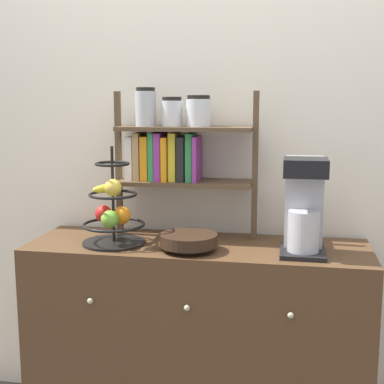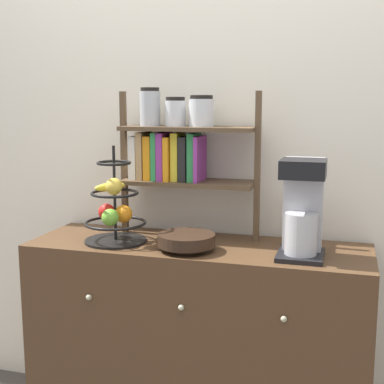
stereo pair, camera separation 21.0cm
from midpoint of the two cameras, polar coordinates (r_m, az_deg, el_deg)
The scene contains 6 objects.
wall_back at distance 2.42m, azimuth -0.79°, elevation 6.18°, with size 7.00×0.05×2.60m, color silver.
sideboard at distance 2.38m, azimuth -2.06°, elevation -15.66°, with size 1.42×0.46×0.86m.
coffee_maker at distance 2.09m, azimuth 9.08°, elevation -1.49°, with size 0.17×0.21×0.38m.
fruit_stand at distance 2.25m, azimuth -11.11°, elevation -2.20°, with size 0.26×0.26×0.41m.
wooden_bowl at distance 2.13m, azimuth -3.18°, elevation -5.24°, with size 0.23×0.23×0.07m.
shelf_hutch at distance 2.32m, azimuth -4.75°, elevation 4.86°, with size 0.63×0.20×0.65m.
Camera 1 is at (0.37, -1.90, 1.44)m, focal length 50.00 mm.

